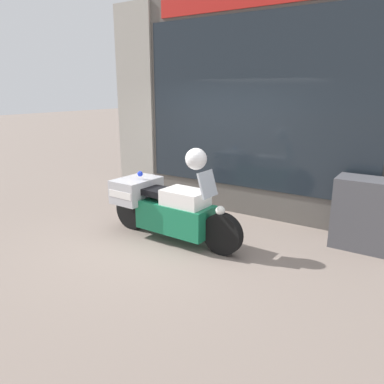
{
  "coord_description": "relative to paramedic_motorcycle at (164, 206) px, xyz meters",
  "views": [
    {
      "loc": [
        3.24,
        -4.41,
        2.32
      ],
      "look_at": [
        -0.02,
        0.55,
        0.68
      ],
      "focal_mm": 35.0,
      "sensor_mm": 36.0,
      "label": 1
    }
  ],
  "objects": [
    {
      "name": "shop_building",
      "position": [
        -0.19,
        1.94,
        1.48
      ],
      "size": [
        5.53,
        0.55,
        4.0
      ],
      "color": "#56514C",
      "rests_on": "ground"
    },
    {
      "name": "white_helmet",
      "position": [
        0.61,
        -0.02,
        0.82
      ],
      "size": [
        0.31,
        0.31,
        0.31
      ],
      "primitive_type": "sphere",
      "color": "white",
      "rests_on": "paramedic_motorcycle"
    },
    {
      "name": "window_display",
      "position": [
        0.61,
        1.97,
        -0.07
      ],
      "size": [
        4.14,
        0.3,
        1.91
      ],
      "color": "slate",
      "rests_on": "ground"
    },
    {
      "name": "ground_plane",
      "position": [
        0.22,
        -0.06,
        -0.53
      ],
      "size": [
        60.0,
        60.0,
        0.0
      ],
      "primitive_type": "plane",
      "color": "gray"
    },
    {
      "name": "paramedic_motorcycle",
      "position": [
        0.0,
        0.0,
        0.0
      ],
      "size": [
        2.41,
        0.8,
        1.19
      ],
      "rotation": [
        0.0,
        0.0,
        -0.04
      ],
      "color": "black",
      "rests_on": "ground"
    },
    {
      "name": "utility_cabinet",
      "position": [
        2.74,
        1.31,
        0.01
      ],
      "size": [
        0.91,
        0.53,
        1.07
      ],
      "primitive_type": "cube",
      "color": "#4C4C51",
      "rests_on": "ground"
    }
  ]
}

